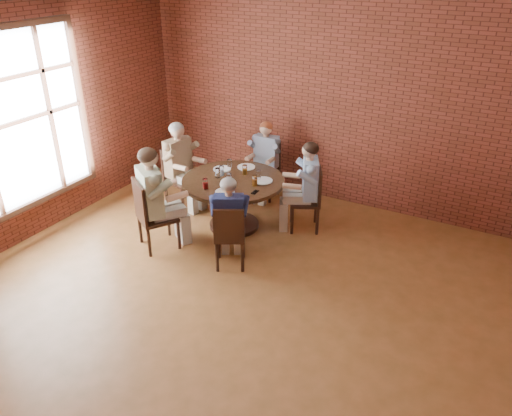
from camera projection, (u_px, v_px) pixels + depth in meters
The scene contains 27 objects.
floor at pixel (214, 322), 5.42m from camera, with size 7.00×7.00×0.00m, color #9F5E31.
wall_back at pixel (340, 94), 7.35m from camera, with size 7.00×7.00×0.00m, color brown.
window at pixel (17, 122), 6.34m from camera, with size 0.10×2.16×2.36m.
dining_table at pixel (234, 194), 7.05m from camera, with size 1.43×1.43×0.75m.
chair_a at pixel (311, 197), 7.01m from camera, with size 0.56×0.56×0.92m.
diner_a at pixel (306, 187), 6.95m from camera, with size 0.51×0.63×1.31m, color #4778B8, non-canonical shape.
chair_b at pixel (267, 167), 8.00m from camera, with size 0.41×0.41×0.89m.
diner_b at pixel (265, 161), 7.88m from camera, with size 0.48×0.59×1.25m, color gray, non-canonical shape.
chair_c at pixel (178, 174), 7.71m from camera, with size 0.50×0.50×0.94m.
diner_c at pixel (181, 166), 7.59m from camera, with size 0.53×0.65×1.34m, color brown, non-canonical shape.
chair_d at pixel (150, 213), 6.54m from camera, with size 0.64×0.64×0.98m.
diner_d at pixel (156, 199), 6.49m from camera, with size 0.58×0.71×1.41m, color #B5A88E, non-canonical shape.
chair_e at pixel (230, 235), 6.13m from camera, with size 0.51×0.51×0.88m.
diner_e at pixel (230, 223), 6.13m from camera, with size 0.46×0.57×1.22m, color #171E42, non-canonical shape.
plate_a at pixel (263, 181), 6.89m from camera, with size 0.26×0.26×0.01m, color white.
plate_b at pixel (246, 167), 7.32m from camera, with size 0.26×0.26×0.01m, color white.
plate_c at pixel (222, 169), 7.25m from camera, with size 0.26×0.26×0.01m, color white.
plate_d at pixel (225, 192), 6.56m from camera, with size 0.26×0.26×0.01m, color white.
glass_a at pixel (259, 175), 6.89m from camera, with size 0.07×0.07×0.14m, color white.
glass_b at pixel (245, 170), 7.07m from camera, with size 0.07×0.07×0.14m, color white.
glass_c at pixel (230, 164), 7.26m from camera, with size 0.07×0.07×0.14m, color white.
glass_d at pixel (222, 171), 7.04m from camera, with size 0.07×0.07×0.14m, color white.
glass_e at pixel (218, 173), 6.97m from camera, with size 0.07×0.07×0.14m, color white.
glass_f at pixel (205, 184), 6.65m from camera, with size 0.07×0.07×0.14m, color white.
glass_g at pixel (229, 178), 6.81m from camera, with size 0.07×0.07×0.14m, color white.
glass_h at pixel (255, 181), 6.73m from camera, with size 0.07×0.07×0.14m, color white.
smartphone at pixel (255, 192), 6.57m from camera, with size 0.06×0.13×0.01m, color black.
Camera 1 is at (2.47, -3.48, 3.59)m, focal length 35.00 mm.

